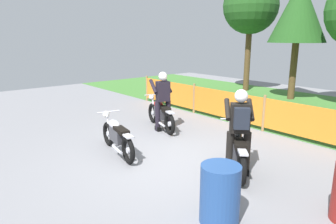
{
  "coord_description": "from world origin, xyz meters",
  "views": [
    {
      "loc": [
        4.72,
        -4.16,
        2.64
      ],
      "look_at": [
        -0.7,
        0.39,
        0.9
      ],
      "focal_mm": 32.82,
      "sensor_mm": 36.0,
      "label": 1
    }
  ],
  "objects_px": {
    "motorcycle_third": "(117,136)",
    "rider_lead": "(240,128)",
    "rider_trailing": "(163,99)",
    "spare_drum": "(220,194)",
    "motorcycle_lead": "(236,148)",
    "motorcycle_trailing": "(160,113)"
  },
  "relations": [
    {
      "from": "motorcycle_third",
      "to": "rider_lead",
      "type": "height_order",
      "value": "rider_lead"
    },
    {
      "from": "motorcycle_third",
      "to": "rider_trailing",
      "type": "distance_m",
      "value": 2.18
    },
    {
      "from": "motorcycle_trailing",
      "to": "spare_drum",
      "type": "xyz_separation_m",
      "value": [
        4.25,
        -2.29,
        -0.01
      ]
    },
    {
      "from": "motorcycle_trailing",
      "to": "rider_trailing",
      "type": "height_order",
      "value": "rider_trailing"
    },
    {
      "from": "motorcycle_trailing",
      "to": "rider_trailing",
      "type": "bearing_deg",
      "value": -179.43
    },
    {
      "from": "motorcycle_third",
      "to": "motorcycle_trailing",
      "type": "bearing_deg",
      "value": -54.24
    },
    {
      "from": "rider_lead",
      "to": "spare_drum",
      "type": "relative_size",
      "value": 1.92
    },
    {
      "from": "motorcycle_trailing",
      "to": "rider_trailing",
      "type": "xyz_separation_m",
      "value": [
        0.18,
        -0.05,
        0.47
      ]
    },
    {
      "from": "rider_lead",
      "to": "motorcycle_lead",
      "type": "bearing_deg",
      "value": 0.51
    },
    {
      "from": "motorcycle_lead",
      "to": "rider_trailing",
      "type": "distance_m",
      "value": 3.17
    },
    {
      "from": "motorcycle_lead",
      "to": "rider_trailing",
      "type": "xyz_separation_m",
      "value": [
        -3.08,
        0.58,
        0.47
      ]
    },
    {
      "from": "motorcycle_lead",
      "to": "motorcycle_third",
      "type": "xyz_separation_m",
      "value": [
        -2.3,
        -1.4,
        -0.01
      ]
    },
    {
      "from": "motorcycle_third",
      "to": "rider_lead",
      "type": "distance_m",
      "value": 2.81
    },
    {
      "from": "motorcycle_third",
      "to": "rider_trailing",
      "type": "relative_size",
      "value": 1.11
    },
    {
      "from": "motorcycle_trailing",
      "to": "motorcycle_lead",
      "type": "bearing_deg",
      "value": -173.78
    },
    {
      "from": "spare_drum",
      "to": "motorcycle_lead",
      "type": "bearing_deg",
      "value": 120.88
    },
    {
      "from": "motorcycle_third",
      "to": "rider_trailing",
      "type": "bearing_deg",
      "value": -58.04
    },
    {
      "from": "motorcycle_lead",
      "to": "motorcycle_trailing",
      "type": "xyz_separation_m",
      "value": [
        -3.26,
        0.63,
        0.0
      ]
    },
    {
      "from": "motorcycle_lead",
      "to": "rider_lead",
      "type": "distance_m",
      "value": 0.55
    },
    {
      "from": "motorcycle_lead",
      "to": "rider_trailing",
      "type": "relative_size",
      "value": 0.87
    },
    {
      "from": "motorcycle_third",
      "to": "rider_lead",
      "type": "bearing_deg",
      "value": -142.27
    },
    {
      "from": "motorcycle_third",
      "to": "spare_drum",
      "type": "distance_m",
      "value": 3.3
    }
  ]
}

